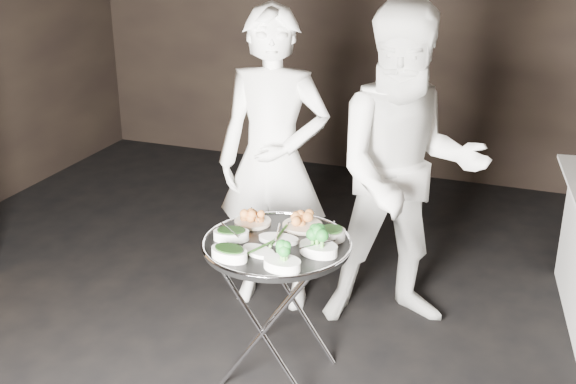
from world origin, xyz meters
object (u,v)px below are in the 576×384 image
(tray_stand, at_px, (277,304))
(waiter_left, at_px, (274,162))
(serving_tray, at_px, (277,244))
(waiter_right, at_px, (406,172))

(tray_stand, distance_m, waiter_left, 0.91)
(serving_tray, relative_size, waiter_left, 0.41)
(serving_tray, bearing_deg, waiter_left, 112.76)
(tray_stand, xyz_separation_m, waiter_left, (-0.30, 0.72, 0.47))
(serving_tray, height_order, waiter_left, waiter_left)
(waiter_left, relative_size, waiter_right, 0.97)
(serving_tray, distance_m, waiter_left, 0.79)
(tray_stand, xyz_separation_m, waiter_right, (0.45, 0.75, 0.49))
(tray_stand, relative_size, serving_tray, 1.02)
(serving_tray, bearing_deg, waiter_right, 59.00)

